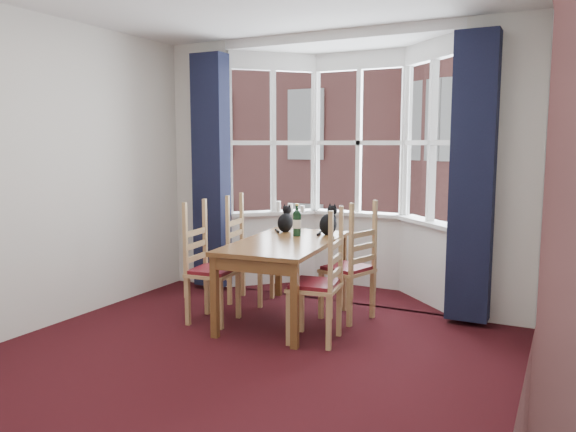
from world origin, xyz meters
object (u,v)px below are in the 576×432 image
Objects in this scene: chair_left_near at (204,272)px; candle_extra at (302,209)px; chair_right_far at (355,271)px; candle_short at (290,208)px; dining_table at (285,249)px; candle_tall at (278,206)px; chair_right_near at (325,287)px; cat_left at (285,221)px; cat_right at (329,223)px; chair_left_far at (243,257)px; wine_bottle at (297,222)px.

chair_left_near is 1.68m from candle_extra.
candle_short is (-1.15, 0.94, 0.45)m from chair_right_far.
candle_tall is at bearing 120.75° from dining_table.
cat_left reaches higher than chair_right_near.
candle_extra is (0.29, 0.05, -0.02)m from candle_tall.
chair_left_near is at bearing -133.11° from cat_right.
candle_short reaches higher than chair_left_far.
wine_bottle is (-0.64, 0.07, 0.42)m from chair_right_far.
chair_right_far is at bearing -6.13° from wine_bottle.
wine_bottle reaches higher than candle_extra.
candle_extra is at bearing 136.38° from chair_right_far.
chair_left_far is at bearing 153.79° from dining_table.
dining_table is 0.78m from chair_left_far.
candle_extra is (0.28, 0.86, 0.44)m from chair_left_far.
cat_right is (0.90, 0.19, 0.40)m from chair_left_far.
candle_extra is at bearing 71.74° from chair_left_far.
chair_right_far is 0.63m from cat_right.
wine_bottle is at bearing 173.87° from chair_right_far.
cat_left reaches higher than candle_short.
chair_right_near is 2.87× the size of cat_right.
cat_right is (-0.39, 0.28, 0.40)m from chair_right_far.
chair_right_near is 0.67m from chair_right_far.
candle_tall is 0.30m from candle_extra.
dining_table is 16.57× the size of candle_short.
dining_table is 1.77× the size of chair_left_far.
candle_extra reaches higher than chair_left_far.
wine_bottle is at bearing -59.69° from candle_short.
dining_table is 1.28m from candle_extra.
chair_right_far reaches higher than dining_table.
wine_bottle is at bearing 48.99° from chair_left_near.
candle_extra is (-0.39, 1.19, 0.24)m from dining_table.
chair_right_near is 1.10m from cat_right.
chair_left_near is at bearing -152.96° from chair_right_far.
dining_table is 19.82× the size of candle_extra.
chair_right_far is (1.29, -0.10, 0.00)m from chair_left_far.
candle_short is (0.15, 0.03, -0.01)m from candle_tall.
chair_right_near is at bearing -50.96° from candle_tall.
candle_extra is (-1.01, 0.96, 0.44)m from chair_right_far.
chair_right_far is 1.55m from candle_short.
candle_tall is 1.27× the size of candle_short.
chair_left_far is 0.93m from candle_tall.
wine_bottle reaches higher than chair_left_near.
dining_table is 0.60m from cat_right.
candle_extra is (0.14, 0.02, -0.01)m from candle_short.
chair_right_near is 7.36× the size of candle_tall.
chair_left_near is 11.17× the size of candle_extra.
chair_left_near is 1.42m from chair_right_far.
chair_left_near is 1.65m from candle_short.
chair_left_near is 1.06m from cat_left.
chair_right_near is 1.95m from candle_extra.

